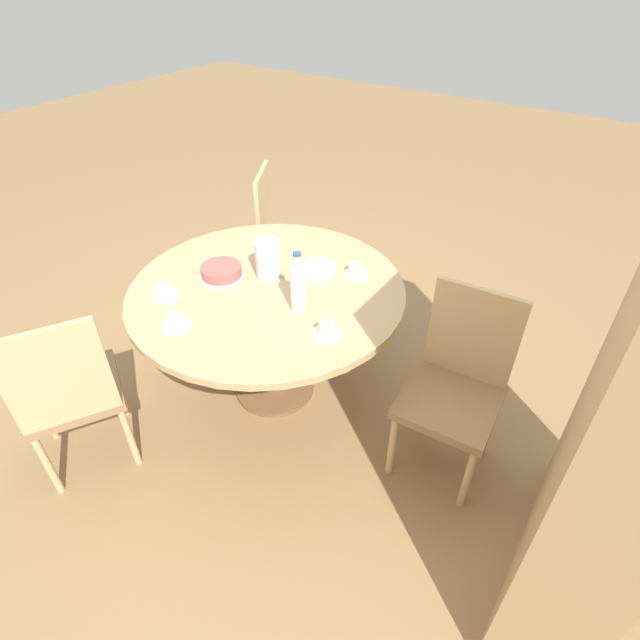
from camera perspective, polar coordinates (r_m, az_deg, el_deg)
ground_plane at (r=2.94m, az=-5.18°, el=-7.80°), size 14.00×14.00×0.00m
dining_table at (r=2.56m, az=-5.90°, el=1.44°), size 1.37×1.37×0.71m
chair_a at (r=2.36m, az=15.31°, el=-7.03°), size 0.45×0.45×0.92m
chair_b at (r=3.45m, az=-4.10°, el=9.69°), size 0.57×0.57×0.92m
chair_c at (r=2.51m, az=-26.72°, el=-7.35°), size 0.57×0.57×0.92m
bookshelf at (r=1.82m, az=31.65°, el=-9.16°), size 1.01×0.28×1.93m
coffee_pot at (r=2.52m, az=-5.99°, el=7.09°), size 0.13×0.13×0.23m
water_bottle at (r=2.26m, az=-2.52°, el=3.77°), size 0.07×0.07×0.30m
cake_main at (r=2.58m, az=-11.19°, el=5.40°), size 0.23×0.23×0.06m
cup_a at (r=2.56m, az=4.13°, el=5.61°), size 0.13×0.13×0.06m
cup_b at (r=2.51m, az=-17.32°, el=3.09°), size 0.13×0.13×0.06m
cup_c at (r=2.29m, az=-16.11°, el=-0.23°), size 0.13×0.13×0.06m
cup_d at (r=2.16m, az=0.77°, el=-1.18°), size 0.13×0.13×0.06m
plate_stack at (r=2.59m, az=-0.24°, el=5.90°), size 0.19×0.19×0.03m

